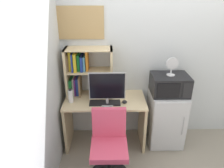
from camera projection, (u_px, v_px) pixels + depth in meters
name	position (u px, v px, depth m)	size (l,w,h in m)	color
wall_back	(199.00, 55.00, 3.03)	(6.40, 0.04, 2.60)	silver
wall_left	(14.00, 120.00, 1.53)	(0.04, 4.40, 2.60)	silver
desk	(105.00, 114.00, 3.05)	(1.14, 0.59, 0.76)	beige
hutch_bookshelf	(83.00, 70.00, 2.93)	(0.65, 0.30, 0.70)	beige
monitor	(107.00, 88.00, 2.72)	(0.48, 0.19, 0.46)	#B7B7BC
keyboard	(105.00, 103.00, 2.83)	(0.42, 0.15, 0.02)	black
computer_mouse	(125.00, 102.00, 2.85)	(0.07, 0.09, 0.03)	black
water_bottle	(71.00, 96.00, 2.83)	(0.07, 0.07, 0.20)	silver
mini_fridge	(166.00, 118.00, 3.12)	(0.50, 0.53, 0.83)	silver
microwave	(170.00, 84.00, 2.90)	(0.51, 0.40, 0.27)	black
desk_fan	(172.00, 65.00, 2.78)	(0.16, 0.11, 0.26)	silver
desk_chair	(109.00, 150.00, 2.53)	(0.50, 0.50, 0.90)	black
wall_corkboard	(75.00, 23.00, 2.78)	(0.79, 0.02, 0.43)	tan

